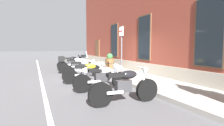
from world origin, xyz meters
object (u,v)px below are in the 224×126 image
at_px(motorcycle_grey_naked, 82,68).
at_px(barrel_planter, 110,62).
at_px(parking_sign, 122,44).
at_px(motorcycle_yellow_naked, 88,72).
at_px(motorcycle_silver_touring, 74,64).
at_px(motorcycle_black_naked, 126,86).
at_px(motorcycle_black_sport, 73,62).
at_px(motorcycle_white_sport, 104,76).

xyz_separation_m(motorcycle_grey_naked, barrel_planter, (-1.88, 2.38, 0.10)).
bearing_deg(parking_sign, motorcycle_yellow_naked, -81.70).
height_order(motorcycle_yellow_naked, barrel_planter, barrel_planter).
distance_m(motorcycle_silver_touring, motorcycle_black_naked, 6.65).
distance_m(motorcycle_black_sport, motorcycle_yellow_naked, 5.06).
relative_size(motorcycle_yellow_naked, motorcycle_black_naked, 1.06).
relative_size(motorcycle_black_sport, motorcycle_black_naked, 0.98).
height_order(motorcycle_black_sport, barrel_planter, barrel_planter).
distance_m(motorcycle_silver_touring, parking_sign, 3.74).
bearing_deg(barrel_planter, motorcycle_black_sport, -123.83).
bearing_deg(motorcycle_yellow_naked, motorcycle_silver_touring, 178.63).
bearing_deg(motorcycle_grey_naked, motorcycle_white_sport, -0.32).
distance_m(motorcycle_silver_touring, motorcycle_yellow_naked, 3.38).
relative_size(motorcycle_silver_touring, motorcycle_black_naked, 1.06).
distance_m(motorcycle_black_sport, parking_sign, 5.13).
relative_size(motorcycle_white_sport, barrel_planter, 2.09).
height_order(motorcycle_black_sport, motorcycle_silver_touring, motorcycle_silver_touring).
xyz_separation_m(motorcycle_black_sport, motorcycle_black_naked, (8.32, -0.20, -0.07)).
xyz_separation_m(motorcycle_silver_touring, motorcycle_yellow_naked, (3.38, -0.08, -0.08)).
bearing_deg(motorcycle_yellow_naked, parking_sign, 98.30).
relative_size(motorcycle_grey_naked, motorcycle_yellow_naked, 0.93).
bearing_deg(motorcycle_black_naked, motorcycle_white_sport, 179.40).
bearing_deg(motorcycle_black_naked, parking_sign, 155.11).
distance_m(motorcycle_yellow_naked, motorcycle_black_naked, 3.27).
xyz_separation_m(motorcycle_black_naked, barrel_planter, (-6.83, 2.41, 0.08)).
xyz_separation_m(motorcycle_black_sport, motorcycle_silver_touring, (1.66, -0.25, -0.02)).
bearing_deg(parking_sign, motorcycle_black_sport, -163.27).
bearing_deg(parking_sign, barrel_planter, 166.76).
bearing_deg(motorcycle_black_sport, parking_sign, 16.73).
xyz_separation_m(motorcycle_yellow_naked, barrel_planter, (-3.56, 2.55, 0.10)).
height_order(motorcycle_black_naked, parking_sign, parking_sign).
bearing_deg(motorcycle_silver_touring, barrel_planter, 94.17).
height_order(motorcycle_silver_touring, motorcycle_black_naked, motorcycle_silver_touring).
xyz_separation_m(motorcycle_silver_touring, barrel_planter, (-0.18, 2.47, 0.03)).
relative_size(motorcycle_yellow_naked, parking_sign, 0.90).
relative_size(motorcycle_silver_touring, motorcycle_yellow_naked, 1.00).
distance_m(motorcycle_black_sport, motorcycle_silver_touring, 1.68).
bearing_deg(motorcycle_white_sport, motorcycle_yellow_naked, -174.61).
relative_size(motorcycle_black_sport, motorcycle_grey_naked, 1.00).
bearing_deg(barrel_planter, motorcycle_white_sport, -24.98).
height_order(motorcycle_black_sport, parking_sign, parking_sign).
bearing_deg(parking_sign, motorcycle_grey_naked, -131.58).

